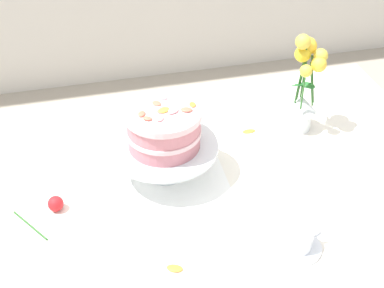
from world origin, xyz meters
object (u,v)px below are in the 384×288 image
object	(u,v)px
layer_cake	(164,128)
fallen_rose	(54,205)
dining_table	(211,211)
flower_vase	(304,88)
teacup	(298,240)
cake_stand	(164,150)

from	to	relation	value
layer_cake	fallen_rose	size ratio (longest dim) A/B	1.57
dining_table	flower_vase	bearing A→B (deg)	31.18
dining_table	flower_vase	xyz separation A→B (m)	(0.33, 0.20, 0.23)
layer_cake	flower_vase	size ratio (longest dim) A/B	0.64
dining_table	flower_vase	distance (m)	0.45
layer_cake	flower_vase	xyz separation A→B (m)	(0.44, 0.12, -0.01)
flower_vase	teacup	bearing A→B (deg)	-113.10
cake_stand	fallen_rose	bearing A→B (deg)	-166.08
fallen_rose	flower_vase	bearing A→B (deg)	14.42
dining_table	cake_stand	size ratio (longest dim) A/B	4.83
teacup	dining_table	bearing A→B (deg)	118.14
teacup	fallen_rose	world-z (taller)	teacup
flower_vase	dining_table	bearing A→B (deg)	-148.82
cake_stand	layer_cake	distance (m)	0.07
cake_stand	teacup	world-z (taller)	cake_stand
dining_table	teacup	bearing A→B (deg)	-61.86
layer_cake	flower_vase	distance (m)	0.46
flower_vase	teacup	xyz separation A→B (m)	(-0.20, -0.46, -0.11)
cake_stand	fallen_rose	world-z (taller)	cake_stand
dining_table	teacup	world-z (taller)	teacup
fallen_rose	teacup	bearing A→B (deg)	-25.77
fallen_rose	layer_cake	bearing A→B (deg)	13.92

